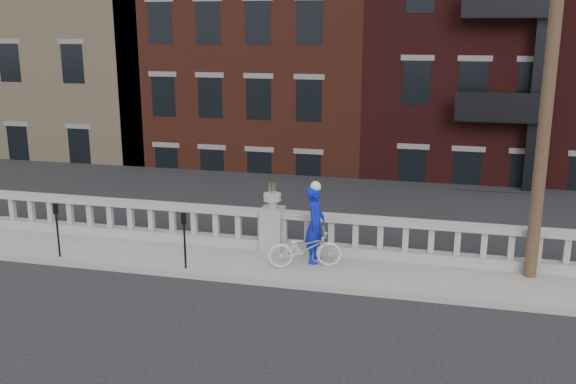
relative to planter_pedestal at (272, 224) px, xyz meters
name	(u,v)px	position (x,y,z in m)	size (l,w,h in m)	color
ground	(221,321)	(0.00, -3.95, -0.83)	(120.00, 120.00, 0.00)	black
sidewalk	(262,265)	(0.00, -0.95, -0.76)	(32.00, 2.20, 0.15)	gray
balustrade	(272,231)	(0.00, 0.00, -0.19)	(28.00, 0.34, 1.03)	gray
planter_pedestal	(272,224)	(0.00, 0.00, 0.00)	(0.55, 0.55, 1.76)	gray
lower_level	(378,87)	(0.56, 19.09, 1.80)	(80.00, 44.00, 20.80)	#605E59
utility_pole	(552,49)	(6.20, -0.35, 4.41)	(1.60, 0.28, 10.00)	#422D1E
parking_meter_c	(57,224)	(-4.99, -1.80, 0.17)	(0.10, 0.09, 1.36)	black
parking_meter_d	(184,234)	(-1.64, -1.80, 0.17)	(0.10, 0.09, 1.36)	black
bicycle	(305,248)	(1.07, -1.01, -0.22)	(0.61, 1.75, 0.92)	silver
cyclist	(315,224)	(1.23, -0.61, 0.27)	(0.69, 0.45, 1.89)	#0B17AE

